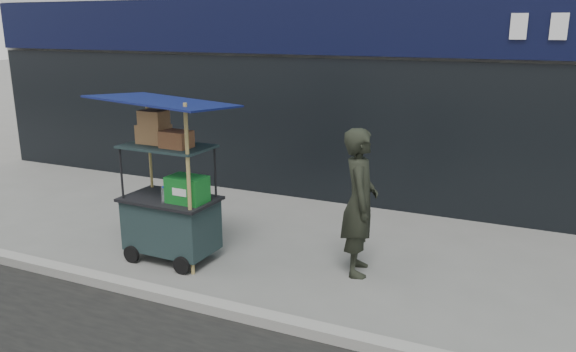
% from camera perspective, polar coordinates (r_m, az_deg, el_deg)
% --- Properties ---
extents(ground, '(80.00, 80.00, 0.00)m').
position_cam_1_polar(ground, '(6.14, -4.08, -13.36)').
color(ground, slate).
rests_on(ground, ground).
extents(curb, '(80.00, 0.18, 0.12)m').
position_cam_1_polar(curb, '(5.96, -5.04, -13.67)').
color(curb, gray).
rests_on(curb, ground).
extents(vendor_cart, '(1.60, 1.15, 2.12)m').
position_cam_1_polar(vendor_cart, '(7.22, -11.80, -2.77)').
color(vendor_cart, '#182729').
rests_on(vendor_cart, ground).
extents(vendor_man, '(0.60, 0.75, 1.78)m').
position_cam_1_polar(vendor_man, '(6.70, 7.29, -2.66)').
color(vendor_man, black).
rests_on(vendor_man, ground).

